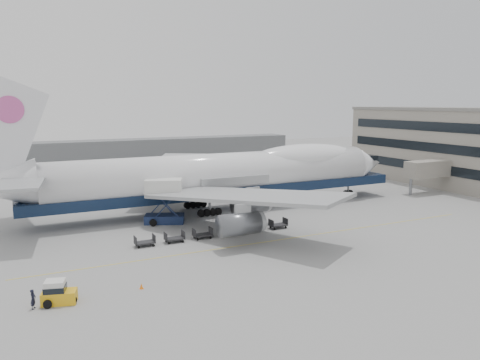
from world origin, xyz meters
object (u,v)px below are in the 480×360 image
baggage_tug (58,293)px  ground_worker (33,299)px  airliner (224,174)px  catering_truck (164,199)px

baggage_tug → ground_worker: (-1.89, -0.23, -0.07)m
airliner → baggage_tug: bearing=-136.1°
airliner → ground_worker: airliner is taller
ground_worker → airliner: bearing=-22.0°
baggage_tug → ground_worker: size_ratio=1.84×
catering_truck → airliner: bearing=42.5°
airliner → baggage_tug: 37.26m
airliner → catering_truck: (-10.83, -3.90, -2.17)m
ground_worker → baggage_tug: bearing=-57.1°
baggage_tug → airliner: bearing=59.7°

